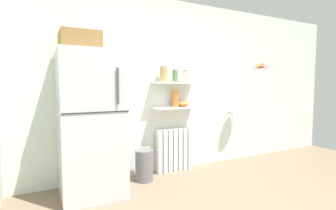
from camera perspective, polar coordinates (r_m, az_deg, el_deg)
name	(u,v)px	position (r m, az deg, el deg)	size (l,w,h in m)	color
back_wall	(168,86)	(3.90, 0.11, 4.23)	(7.04, 0.10, 2.60)	silver
refrigerator	(91,120)	(3.14, -17.14, -3.25)	(0.72, 0.74, 1.92)	#B7BABF
radiator	(174,150)	(3.92, 1.39, -10.10)	(0.57, 0.12, 0.66)	white
wall_shelf_lower	(175,108)	(3.79, 1.62, -0.62)	(0.71, 0.22, 0.03)	white
wall_shelf_upper	(175,83)	(3.77, 1.63, 5.07)	(0.71, 0.22, 0.03)	white
storage_jar_0	(164,74)	(3.69, -0.97, 7.01)	(0.12, 0.12, 0.23)	tan
storage_jar_1	(175,76)	(3.78, 1.64, 6.67)	(0.09, 0.09, 0.19)	#5B7F4C
storage_jar_2	(186,76)	(3.87, 4.12, 6.54)	(0.11, 0.11, 0.18)	silver
vase	(176,99)	(3.78, 1.72, 1.48)	(0.10, 0.10, 0.25)	#CC7033
shelf_bowl	(183,104)	(3.85, 3.50, 0.25)	(0.18, 0.18, 0.08)	orange
trash_bin	(144,166)	(3.58, -5.42, -13.50)	(0.24, 0.24, 0.43)	slate
hanging_fruit_basket	(261,66)	(4.38, 20.24, 8.20)	(0.29, 0.29, 0.09)	#B2B2B7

